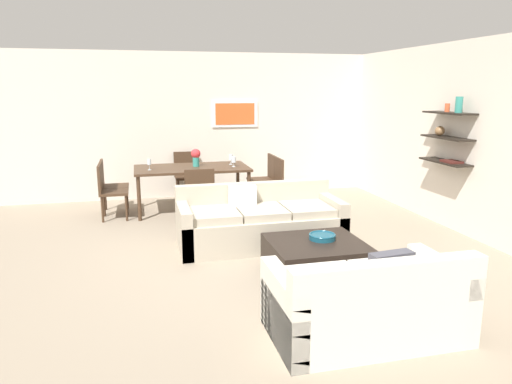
# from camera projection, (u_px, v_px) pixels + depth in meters

# --- Properties ---
(ground_plane) EXTENTS (18.00, 18.00, 0.00)m
(ground_plane) POSITION_uv_depth(u_px,v_px,m) (261.00, 253.00, 6.05)
(ground_plane) COLOR gray
(back_wall_unit) EXTENTS (8.40, 0.09, 2.70)m
(back_wall_unit) POSITION_uv_depth(u_px,v_px,m) (230.00, 125.00, 9.18)
(back_wall_unit) COLOR silver
(back_wall_unit) RESTS_ON ground
(right_wall_shelf_unit) EXTENTS (0.34, 8.20, 2.70)m
(right_wall_shelf_unit) POSITION_uv_depth(u_px,v_px,m) (449.00, 136.00, 7.04)
(right_wall_shelf_unit) COLOR silver
(right_wall_shelf_unit) RESTS_ON ground
(sofa_beige) EXTENTS (2.14, 0.90, 0.78)m
(sofa_beige) POSITION_uv_depth(u_px,v_px,m) (260.00, 223.00, 6.32)
(sofa_beige) COLOR #B2A893
(sofa_beige) RESTS_ON ground
(loveseat_white) EXTENTS (1.58, 0.90, 0.78)m
(loveseat_white) POSITION_uv_depth(u_px,v_px,m) (367.00, 303.00, 3.97)
(loveseat_white) COLOR silver
(loveseat_white) RESTS_ON ground
(coffee_table) EXTENTS (1.03, 0.95, 0.38)m
(coffee_table) POSITION_uv_depth(u_px,v_px,m) (316.00, 258.00, 5.32)
(coffee_table) COLOR black
(coffee_table) RESTS_ON ground
(decorative_bowl) EXTENTS (0.30, 0.30, 0.06)m
(decorative_bowl) POSITION_uv_depth(u_px,v_px,m) (322.00, 236.00, 5.36)
(decorative_bowl) COLOR navy
(decorative_bowl) RESTS_ON coffee_table
(dining_table) EXTENTS (1.88, 1.01, 0.75)m
(dining_table) POSITION_uv_depth(u_px,v_px,m) (192.00, 171.00, 8.01)
(dining_table) COLOR #422D1E
(dining_table) RESTS_ON ground
(dining_chair_head) EXTENTS (0.44, 0.44, 0.88)m
(dining_chair_head) POSITION_uv_depth(u_px,v_px,m) (187.00, 172.00, 8.91)
(dining_chair_head) COLOR #422D1E
(dining_chair_head) RESTS_ON ground
(dining_chair_right_near) EXTENTS (0.44, 0.44, 0.88)m
(dining_chair_right_near) POSITION_uv_depth(u_px,v_px,m) (273.00, 180.00, 8.15)
(dining_chair_right_near) COLOR #422D1E
(dining_chair_right_near) RESTS_ON ground
(dining_chair_left_near) EXTENTS (0.44, 0.44, 0.88)m
(dining_chair_left_near) POSITION_uv_depth(u_px,v_px,m) (108.00, 188.00, 7.51)
(dining_chair_left_near) COLOR #422D1E
(dining_chair_left_near) RESTS_ON ground
(dining_chair_right_far) EXTENTS (0.44, 0.44, 0.88)m
(dining_chair_right_far) POSITION_uv_depth(u_px,v_px,m) (266.00, 176.00, 8.58)
(dining_chair_right_far) COLOR #422D1E
(dining_chair_right_far) RESTS_ON ground
(dining_chair_foot) EXTENTS (0.44, 0.44, 0.88)m
(dining_chair_foot) POSITION_uv_depth(u_px,v_px,m) (199.00, 193.00, 7.18)
(dining_chair_foot) COLOR #422D1E
(dining_chair_foot) RESTS_ON ground
(dining_chair_left_far) EXTENTS (0.44, 0.44, 0.88)m
(dining_chair_left_far) POSITION_uv_depth(u_px,v_px,m) (109.00, 183.00, 7.94)
(dining_chair_left_far) COLOR #422D1E
(dining_chair_left_far) RESTS_ON ground
(wine_glass_left_near) EXTENTS (0.06, 0.06, 0.18)m
(wine_glass_left_near) POSITION_uv_depth(u_px,v_px,m) (149.00, 162.00, 7.68)
(wine_glass_left_near) COLOR silver
(wine_glass_left_near) RESTS_ON dining_table
(wine_glass_right_near) EXTENTS (0.08, 0.08, 0.17)m
(wine_glass_right_near) POSITION_uv_depth(u_px,v_px,m) (234.00, 160.00, 8.01)
(wine_glass_right_near) COLOR silver
(wine_glass_right_near) RESTS_ON dining_table
(wine_glass_right_far) EXTENTS (0.07, 0.07, 0.17)m
(wine_glass_right_far) POSITION_uv_depth(u_px,v_px,m) (231.00, 157.00, 8.25)
(wine_glass_right_far) COLOR silver
(wine_glass_right_far) RESTS_ON dining_table
(centerpiece_vase) EXTENTS (0.16, 0.16, 0.30)m
(centerpiece_vase) POSITION_uv_depth(u_px,v_px,m) (196.00, 156.00, 8.03)
(centerpiece_vase) COLOR teal
(centerpiece_vase) RESTS_ON dining_table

